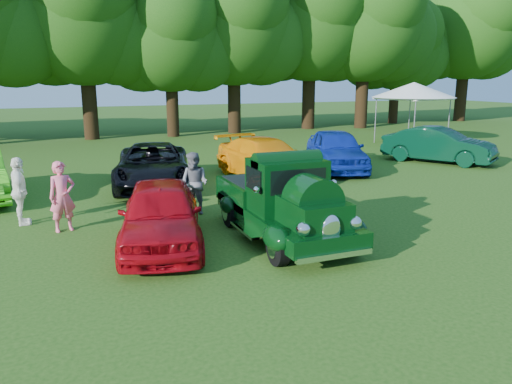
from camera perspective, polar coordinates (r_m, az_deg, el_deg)
name	(u,v)px	position (r m, az deg, el deg)	size (l,w,h in m)	color
ground	(283,251)	(11.21, 3.13, -6.76)	(120.00, 120.00, 0.00)	#1F4A11
hero_pickup	(282,203)	(11.94, 3.04, -1.29)	(2.32, 4.97, 1.94)	black
red_convertible	(161,214)	(11.53, -10.81, -2.49)	(1.78, 4.42, 1.51)	#9C060F
back_car_black	(153,166)	(17.91, -11.70, 2.98)	(2.50, 5.43, 1.51)	black
back_car_orange	(266,159)	(18.95, 1.20, 3.81)	(2.13, 5.24, 1.52)	orange
back_car_blue	(336,150)	(21.02, 9.14, 4.78)	(1.99, 4.94, 1.68)	#0D2598
back_car_green	(438,145)	(24.06, 20.13, 5.07)	(1.68, 4.83, 1.59)	black
spectator_pink	(62,197)	(13.30, -21.27, -0.49)	(0.65, 0.42, 1.77)	#F86684
spectator_grey	(195,183)	(14.10, -7.04, 0.99)	(0.85, 0.66, 1.75)	slate
spectator_white	(20,191)	(14.31, -25.41, 0.06)	(1.05, 0.44, 1.79)	white
canopy_tent	(414,90)	(30.31, 17.58, 11.01)	(5.42, 5.42, 3.51)	white
tree_line	(136,20)	(34.03, -13.55, 18.54)	(65.13, 10.78, 12.49)	#302010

